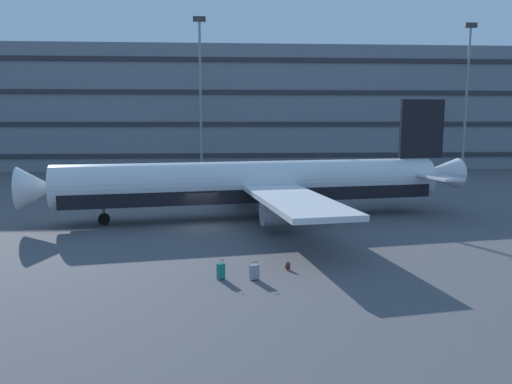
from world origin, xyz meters
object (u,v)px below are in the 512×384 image
at_px(suitcase_teal, 254,272).
at_px(backpack_silver, 287,266).
at_px(suitcase_black, 221,271).
at_px(airliner, 259,184).

bearing_deg(suitcase_teal, backpack_silver, 39.74).
height_order(suitcase_black, suitcase_teal, suitcase_black).
bearing_deg(backpack_silver, suitcase_teal, -140.26).
height_order(airliner, suitcase_teal, airliner).
relative_size(suitcase_black, suitcase_teal, 1.07).
bearing_deg(airliner, suitcase_teal, -94.64).
bearing_deg(airliner, backpack_silver, -87.60).
height_order(airliner, suitcase_black, airliner).
bearing_deg(suitcase_teal, suitcase_black, 173.03).
xyz_separation_m(airliner, suitcase_black, (-3.01, -15.85, -2.42)).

